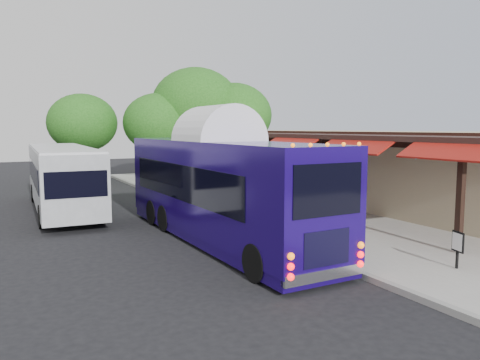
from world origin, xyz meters
TOP-DOWN VIEW (x-y plane):
  - ground at (0.00, 0.00)m, footprint 90.00×90.00m
  - sidewalk at (5.00, 4.00)m, footprint 10.00×40.00m
  - curb at (0.05, 4.00)m, footprint 0.20×40.00m
  - station_shelter at (8.38, 4.00)m, footprint 8.15×20.00m
  - coach_bus at (-1.45, 1.13)m, footprint 2.53×11.27m
  - city_bus at (-5.24, 9.71)m, footprint 2.78×10.91m
  - ped_a at (1.14, 0.84)m, footprint 0.70×0.51m
  - ped_b at (0.60, -1.73)m, footprint 0.88×0.75m
  - ped_c at (0.60, 1.75)m, footprint 1.14×0.53m
  - ped_d at (3.40, 6.55)m, footprint 1.26×0.81m
  - sign_board at (2.41, -5.00)m, footprint 0.16×0.43m
  - tree_left at (2.30, 18.67)m, footprint 4.80×4.80m
  - tree_mid at (5.08, 18.56)m, footprint 6.28×6.28m
  - tree_right at (7.54, 17.41)m, footprint 5.45×5.45m
  - tree_far at (-2.24, 21.68)m, footprint 4.81×4.81m

SIDE VIEW (x-z plane):
  - ground at x=0.00m, z-range 0.00..0.00m
  - sidewalk at x=5.00m, z-range 0.00..0.15m
  - curb at x=0.05m, z-range -0.01..0.15m
  - sign_board at x=2.41m, z-range 0.32..1.29m
  - ped_b at x=0.60m, z-range 0.15..1.74m
  - ped_a at x=1.14m, z-range 0.15..1.93m
  - ped_d at x=3.40m, z-range 0.15..2.00m
  - ped_c at x=0.60m, z-range 0.15..2.05m
  - city_bus at x=-5.24m, z-range 0.15..3.06m
  - station_shelter at x=8.38m, z-range 0.05..3.65m
  - coach_bus at x=-1.45m, z-range 0.13..3.71m
  - tree_left at x=2.30m, z-range 1.02..7.17m
  - tree_far at x=-2.24m, z-range 1.02..7.18m
  - tree_right at x=7.54m, z-range 1.16..8.14m
  - tree_mid at x=5.08m, z-range 1.34..9.38m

